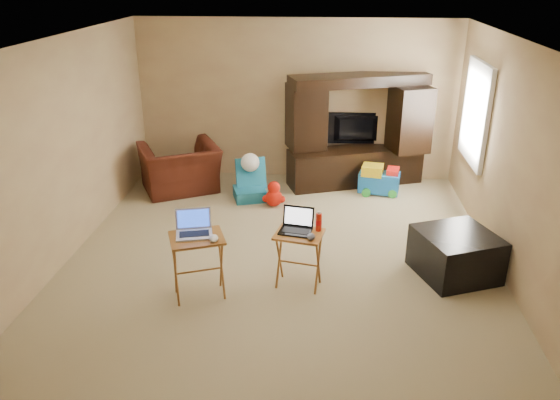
# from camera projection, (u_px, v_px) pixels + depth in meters

# --- Properties ---
(floor) EXTENTS (5.50, 5.50, 0.00)m
(floor) POSITION_uv_depth(u_px,v_px,m) (281.00, 255.00, 6.56)
(floor) COLOR tan
(floor) RESTS_ON ground
(ceiling) EXTENTS (5.50, 5.50, 0.00)m
(ceiling) POSITION_uv_depth(u_px,v_px,m) (282.00, 40.00, 5.58)
(ceiling) COLOR silver
(ceiling) RESTS_ON ground
(wall_back) EXTENTS (5.00, 0.00, 5.00)m
(wall_back) POSITION_uv_depth(u_px,v_px,m) (296.00, 100.00, 8.59)
(wall_back) COLOR tan
(wall_back) RESTS_ON ground
(wall_front) EXTENTS (5.00, 0.00, 5.00)m
(wall_front) POSITION_uv_depth(u_px,v_px,m) (246.00, 290.00, 3.55)
(wall_front) COLOR tan
(wall_front) RESTS_ON ground
(wall_left) EXTENTS (0.00, 5.50, 5.50)m
(wall_left) POSITION_uv_depth(u_px,v_px,m) (65.00, 150.00, 6.26)
(wall_left) COLOR tan
(wall_left) RESTS_ON ground
(wall_right) EXTENTS (0.00, 5.50, 5.50)m
(wall_right) POSITION_uv_depth(u_px,v_px,m) (513.00, 162.00, 5.87)
(wall_right) COLOR tan
(wall_right) RESTS_ON ground
(window_pane) EXTENTS (0.00, 1.20, 1.20)m
(window_pane) POSITION_uv_depth(u_px,v_px,m) (477.00, 113.00, 7.23)
(window_pane) COLOR white
(window_pane) RESTS_ON ground
(window_frame) EXTENTS (0.06, 1.14, 1.34)m
(window_frame) POSITION_uv_depth(u_px,v_px,m) (476.00, 113.00, 7.23)
(window_frame) COLOR white
(window_frame) RESTS_ON ground
(entertainment_center) EXTENTS (2.16, 1.20, 1.72)m
(entertainment_center) POSITION_uv_depth(u_px,v_px,m) (357.00, 131.00, 8.40)
(entertainment_center) COLOR black
(entertainment_center) RESTS_ON floor
(television) EXTENTS (0.88, 0.17, 0.50)m
(television) POSITION_uv_depth(u_px,v_px,m) (356.00, 129.00, 8.60)
(television) COLOR black
(television) RESTS_ON entertainment_center
(recliner) EXTENTS (1.43, 1.37, 0.72)m
(recliner) POSITION_uv_depth(u_px,v_px,m) (180.00, 168.00, 8.31)
(recliner) COLOR #46170F
(recliner) RESTS_ON floor
(child_rocker) EXTENTS (0.58, 0.62, 0.59)m
(child_rocker) POSITION_uv_depth(u_px,v_px,m) (249.00, 180.00, 8.02)
(child_rocker) COLOR #186888
(child_rocker) RESTS_ON floor
(plush_toy) EXTENTS (0.34, 0.28, 0.38)m
(plush_toy) POSITION_uv_depth(u_px,v_px,m) (274.00, 194.00, 7.83)
(plush_toy) COLOR red
(plush_toy) RESTS_ON floor
(push_toy) EXTENTS (0.68, 0.54, 0.46)m
(push_toy) POSITION_uv_depth(u_px,v_px,m) (379.00, 179.00, 8.26)
(push_toy) COLOR blue
(push_toy) RESTS_ON floor
(ottoman) EXTENTS (1.02, 1.02, 0.50)m
(ottoman) POSITION_uv_depth(u_px,v_px,m) (456.00, 254.00, 6.05)
(ottoman) COLOR black
(ottoman) RESTS_ON floor
(tray_table_left) EXTENTS (0.65, 0.59, 0.69)m
(tray_table_left) POSITION_uv_depth(u_px,v_px,m) (199.00, 267.00, 5.60)
(tray_table_left) COLOR #955924
(tray_table_left) RESTS_ON floor
(tray_table_right) EXTENTS (0.55, 0.48, 0.63)m
(tray_table_right) POSITION_uv_depth(u_px,v_px,m) (299.00, 260.00, 5.80)
(tray_table_right) COLOR #A96629
(tray_table_right) RESTS_ON floor
(laptop_left) EXTENTS (0.42, 0.38, 0.24)m
(laptop_left) POSITION_uv_depth(u_px,v_px,m) (194.00, 225.00, 5.45)
(laptop_left) COLOR silver
(laptop_left) RESTS_ON tray_table_left
(laptop_right) EXTENTS (0.37, 0.33, 0.24)m
(laptop_right) POSITION_uv_depth(u_px,v_px,m) (296.00, 222.00, 5.65)
(laptop_right) COLOR black
(laptop_right) RESTS_ON tray_table_right
(mouse_left) EXTENTS (0.11, 0.15, 0.06)m
(mouse_left) POSITION_uv_depth(u_px,v_px,m) (214.00, 238.00, 5.38)
(mouse_left) COLOR silver
(mouse_left) RESTS_ON tray_table_left
(mouse_right) EXTENTS (0.10, 0.14, 0.05)m
(mouse_right) POSITION_uv_depth(u_px,v_px,m) (311.00, 237.00, 5.55)
(mouse_right) COLOR #414146
(mouse_right) RESTS_ON tray_table_right
(water_bottle) EXTENTS (0.06, 0.06, 0.19)m
(water_bottle) POSITION_uv_depth(u_px,v_px,m) (319.00, 222.00, 5.70)
(water_bottle) COLOR red
(water_bottle) RESTS_ON tray_table_right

